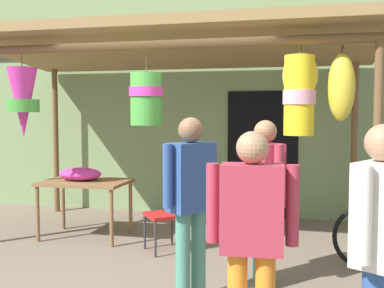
# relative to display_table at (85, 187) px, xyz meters

# --- Properties ---
(ground_plane) EXTENTS (30.00, 30.00, 0.00)m
(ground_plane) POSITION_rel_display_table_xyz_m (1.25, -0.60, -0.68)
(ground_plane) COLOR #756656
(shop_facade) EXTENTS (11.71, 0.29, 4.39)m
(shop_facade) POSITION_rel_display_table_xyz_m (1.26, 1.88, 1.52)
(shop_facade) COLOR #7A9360
(shop_facade) RESTS_ON ground_plane
(market_stall_canopy) EXTENTS (5.23, 2.56, 2.70)m
(market_stall_canopy) POSITION_rel_display_table_xyz_m (1.20, 0.18, 1.68)
(market_stall_canopy) COLOR brown
(market_stall_canopy) RESTS_ON ground_plane
(display_table) EXTENTS (1.12, 0.76, 0.76)m
(display_table) POSITION_rel_display_table_xyz_m (0.00, 0.00, 0.00)
(display_table) COLOR brown
(display_table) RESTS_ON ground_plane
(flower_heap_on_table) EXTENTS (0.58, 0.41, 0.17)m
(flower_heap_on_table) POSITION_rel_display_table_xyz_m (-0.07, 0.02, 0.17)
(flower_heap_on_table) COLOR #D13399
(flower_heap_on_table) RESTS_ON display_table
(folding_chair) EXTENTS (0.56, 0.56, 0.84)m
(folding_chair) POSITION_rel_display_table_xyz_m (1.25, -0.30, -0.17)
(folding_chair) COLOR #AD1E1E
(folding_chair) RESTS_ON ground_plane
(vendor_in_orange) EXTENTS (0.40, 0.51, 1.60)m
(vendor_in_orange) POSITION_rel_display_table_xyz_m (2.45, -1.17, 0.26)
(vendor_in_orange) COLOR #4C8E7A
(vendor_in_orange) RESTS_ON ground_plane
(customer_foreground) EXTENTS (0.39, 0.53, 1.61)m
(customer_foreground) POSITION_rel_display_table_xyz_m (3.24, -2.77, 0.27)
(customer_foreground) COLOR #2D5193
(customer_foreground) RESTS_ON ground_plane
(shopper_by_bananas) EXTENTS (0.41, 0.49, 1.63)m
(shopper_by_bananas) POSITION_rel_display_table_xyz_m (1.84, -1.67, 0.28)
(shopper_by_bananas) COLOR #4C8E7A
(shopper_by_bananas) RESTS_ON ground_plane
(passerby_at_right) EXTENTS (0.59, 0.25, 1.55)m
(passerby_at_right) POSITION_rel_display_table_xyz_m (2.47, -2.64, 0.23)
(passerby_at_right) COLOR orange
(passerby_at_right) RESTS_ON ground_plane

